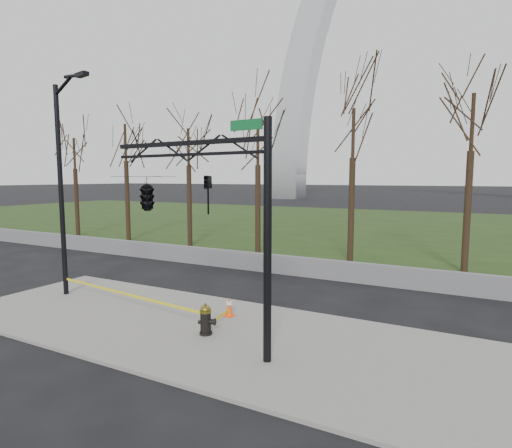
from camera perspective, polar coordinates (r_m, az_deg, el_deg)
The scene contains 11 objects.
ground at distance 12.76m, azimuth -6.16°, elevation -14.75°, with size 500.00×500.00×0.00m, color black.
sidewalk at distance 12.75m, azimuth -6.17°, elevation -14.54°, with size 18.00×6.00×0.10m, color slate.
grass_strip at distance 40.66m, azimuth 18.17°, elevation -0.38°, with size 120.00×40.00×0.06m, color #1E3212.
guardrail at distance 19.51m, azimuth 7.13°, elevation -5.93°, with size 60.00×0.30×0.90m, color #59595B.
gateway_arch at distance 89.57m, azimuth 24.31°, elevation 24.00°, with size 66.00×6.00×65.00m, color silver, non-canonical shape.
tree_row at distance 25.94m, azimuth -4.82°, elevation 6.23°, with size 31.43×4.00×9.07m.
fire_hydrant at distance 12.31m, azimuth -6.88°, elevation -12.98°, with size 0.57×0.37×0.92m.
traffic_cone at distance 13.79m, azimuth -3.73°, elevation -11.31°, with size 0.39×0.39×0.62m.
street_light at distance 17.16m, azimuth -25.03°, elevation 6.13°, with size 2.36×0.70×8.21m.
traffic_signal_mast at distance 11.75m, azimuth -12.20°, elevation 4.06°, with size 5.09×2.51×6.00m.
caution_tape at distance 14.46m, azimuth -15.50°, elevation -9.77°, with size 7.21×1.67×0.46m.
Camera 1 is at (6.70, -9.85, 4.59)m, focal length 29.08 mm.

